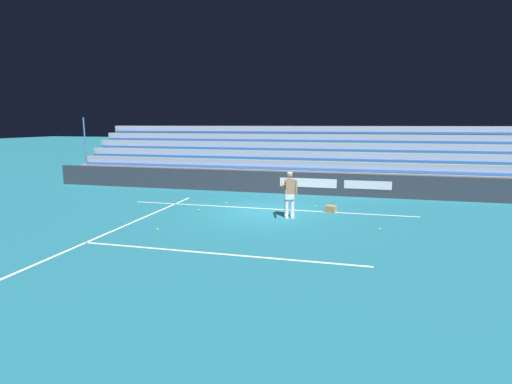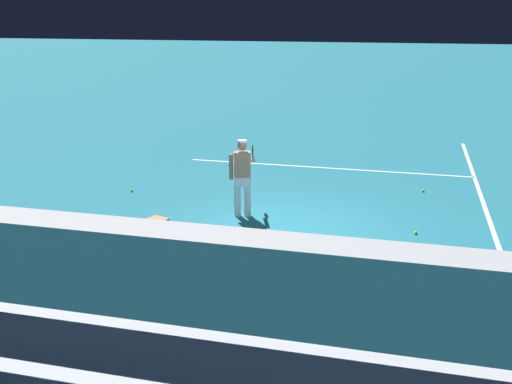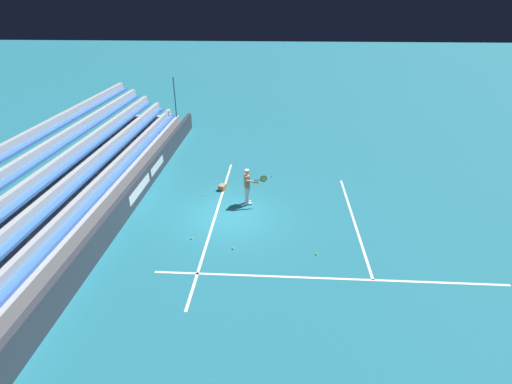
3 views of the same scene
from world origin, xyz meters
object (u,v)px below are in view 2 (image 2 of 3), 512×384
object	(u,v)px
tennis_ball_stray_back	(175,247)
tennis_ball_on_baseline	(423,191)
tennis_player	(243,177)
tennis_ball_by_box	(132,191)
tennis_ball_far_left	(381,262)
ball_box_cardboard	(158,224)
tennis_ball_toward_net	(416,233)

from	to	relation	value
tennis_ball_stray_back	tennis_ball_on_baseline	xyz separation A→B (m)	(4.67, 5.07, 0.00)
tennis_ball_stray_back	tennis_player	bearing A→B (deg)	71.23
tennis_ball_on_baseline	tennis_ball_by_box	xyz separation A→B (m)	(-7.14, -1.82, 0.00)
tennis_ball_stray_back	tennis_ball_far_left	bearing A→B (deg)	3.29
tennis_ball_on_baseline	tennis_ball_by_box	bearing A→B (deg)	-165.66
ball_box_cardboard	tennis_ball_far_left	size ratio (longest dim) A/B	6.06
tennis_ball_toward_net	tennis_ball_far_left	xyz separation A→B (m)	(-0.61, -1.70, 0.00)
tennis_ball_toward_net	tennis_ball_by_box	world-z (taller)	same
tennis_ball_far_left	tennis_ball_on_baseline	distance (m)	4.91
ball_box_cardboard	tennis_ball_on_baseline	bearing A→B (deg)	38.22
tennis_ball_toward_net	tennis_ball_by_box	bearing A→B (deg)	169.28
ball_box_cardboard	tennis_ball_toward_net	distance (m)	5.32
tennis_ball_toward_net	tennis_ball_far_left	size ratio (longest dim) A/B	1.00
ball_box_cardboard	tennis_player	bearing A→B (deg)	43.22
tennis_player	ball_box_cardboard	world-z (taller)	tennis_player
tennis_player	tennis_ball_by_box	size ratio (longest dim) A/B	25.98
tennis_ball_stray_back	tennis_ball_by_box	xyz separation A→B (m)	(-2.47, 3.24, 0.00)
tennis_ball_toward_net	tennis_ball_stray_back	xyz separation A→B (m)	(-4.50, -1.92, 0.00)
tennis_ball_far_left	tennis_ball_by_box	bearing A→B (deg)	154.58
tennis_ball_toward_net	tennis_ball_by_box	distance (m)	7.09
ball_box_cardboard	tennis_ball_by_box	world-z (taller)	ball_box_cardboard
ball_box_cardboard	tennis_ball_far_left	bearing A→B (deg)	-7.52
ball_box_cardboard	tennis_ball_on_baseline	xyz separation A→B (m)	(5.38, 4.24, -0.10)
tennis_ball_toward_net	ball_box_cardboard	bearing A→B (deg)	-168.12
ball_box_cardboard	tennis_ball_on_baseline	distance (m)	6.85
tennis_ball_far_left	tennis_ball_stray_back	world-z (taller)	same
tennis_ball_toward_net	tennis_ball_far_left	distance (m)	1.81
tennis_ball_far_left	tennis_ball_on_baseline	bearing A→B (deg)	80.76
tennis_player	tennis_ball_toward_net	xyz separation A→B (m)	(3.75, -0.27, -0.86)
tennis_ball_stray_back	tennis_ball_on_baseline	distance (m)	6.89
tennis_ball_toward_net	tennis_ball_on_baseline	bearing A→B (deg)	86.80
tennis_player	tennis_ball_far_left	size ratio (longest dim) A/B	25.98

